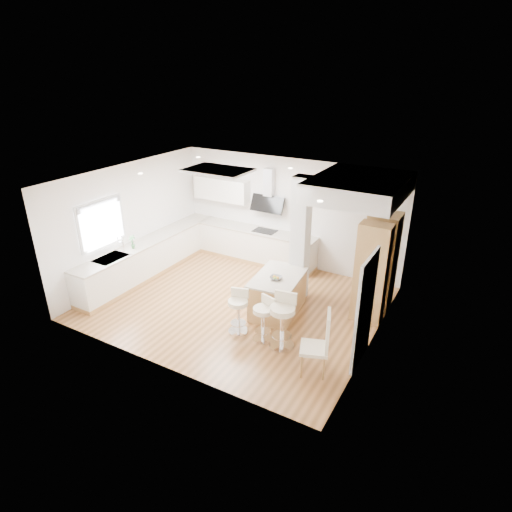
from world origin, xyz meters
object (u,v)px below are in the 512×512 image
Objects in this scene: bar_stool_a at (238,309)px; dining_chair at (321,341)px; bar_stool_c at (283,318)px; bar_stool_b at (264,317)px; peninsula at (278,294)px.

bar_stool_a is 0.75× the size of dining_chair.
bar_stool_c is 0.98m from dining_chair.
bar_stool_a is 0.97m from bar_stool_c.
bar_stool_b is 0.75× the size of dining_chair.
dining_chair is (1.30, -0.39, 0.14)m from bar_stool_b.
peninsula reaches higher than bar_stool_a.
bar_stool_b is 0.83× the size of bar_stool_c.
bar_stool_c reaches higher than bar_stool_b.
dining_chair is at bearing -49.21° from peninsula.
bar_stool_a is 0.56m from bar_stool_b.
dining_chair is at bearing -27.60° from bar_stool_a.
peninsula is 1.07m from bar_stool_b.
bar_stool_a is (-0.33, -1.05, 0.08)m from peninsula.
bar_stool_c is at bearing -16.15° from bar_stool_a.
peninsula is 1.24× the size of dining_chair.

